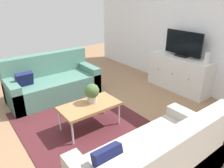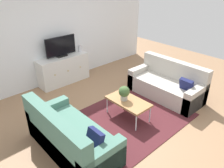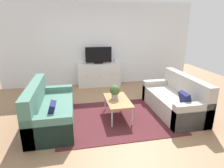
{
  "view_description": "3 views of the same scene",
  "coord_description": "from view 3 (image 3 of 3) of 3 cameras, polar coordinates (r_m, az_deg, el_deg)",
  "views": [
    {
      "loc": [
        2.55,
        -1.58,
        2.02
      ],
      "look_at": [
        0.0,
        0.37,
        0.64
      ],
      "focal_mm": 34.14,
      "sensor_mm": 36.0,
      "label": 1
    },
    {
      "loc": [
        -2.84,
        -2.73,
        2.82
      ],
      "look_at": [
        0.0,
        0.37,
        0.64
      ],
      "focal_mm": 35.41,
      "sensor_mm": 36.0,
      "label": 2
    },
    {
      "loc": [
        -0.85,
        -3.84,
        2.0
      ],
      "look_at": [
        0.0,
        0.37,
        0.64
      ],
      "focal_mm": 30.32,
      "sensor_mm": 36.0,
      "label": 3
    }
  ],
  "objects": [
    {
      "name": "ground_plane",
      "position": [
        4.41,
        0.96,
        -9.36
      ],
      "size": [
        10.0,
        10.0,
        0.0
      ],
      "primitive_type": "plane",
      "color": "#997251"
    },
    {
      "name": "wall_back",
      "position": [
        6.48,
        -3.92,
        11.81
      ],
      "size": [
        6.4,
        0.12,
        2.7
      ],
      "primitive_type": "cube",
      "color": "white",
      "rests_on": "ground_plane"
    },
    {
      "name": "couch_right_side",
      "position": [
        4.7,
        18.7,
        -4.73
      ],
      "size": [
        0.82,
        1.79,
        0.87
      ],
      "color": "#B2ADA3",
      "rests_on": "ground_plane"
    },
    {
      "name": "couch_left_side",
      "position": [
        4.15,
        -18.66,
        -7.76
      ],
      "size": [
        0.82,
        1.79,
        0.87
      ],
      "color": "#4C7A6B",
      "rests_on": "ground_plane"
    },
    {
      "name": "tv_console",
      "position": [
        6.37,
        -3.93,
        2.83
      ],
      "size": [
        1.4,
        0.47,
        0.76
      ],
      "color": "silver",
      "rests_on": "ground_plane"
    },
    {
      "name": "potted_plant",
      "position": [
        4.16,
        0.86,
        -2.17
      ],
      "size": [
        0.23,
        0.23,
        0.31
      ],
      "color": "#B7B2A8",
      "rests_on": "coffee_table"
    },
    {
      "name": "flat_screen_tv",
      "position": [
        6.26,
        -4.08,
        8.59
      ],
      "size": [
        0.86,
        0.16,
        0.54
      ],
      "color": "black",
      "rests_on": "tv_console"
    },
    {
      "name": "glass_vase",
      "position": [
        6.36,
        1.22,
        7.29
      ],
      "size": [
        0.11,
        0.11,
        0.2
      ],
      "primitive_type": "cylinder",
      "color": "silver",
      "rests_on": "tv_console"
    },
    {
      "name": "coffee_table",
      "position": [
        4.17,
        1.69,
        -5.15
      ],
      "size": [
        0.5,
        0.92,
        0.42
      ],
      "color": "#A37547",
      "rests_on": "ground_plane"
    },
    {
      "name": "area_rug",
      "position": [
        4.28,
        1.39,
        -10.18
      ],
      "size": [
        2.5,
        1.9,
        0.01
      ],
      "primitive_type": "cube",
      "color": "#4C1E23",
      "rests_on": "ground_plane"
    }
  ]
}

